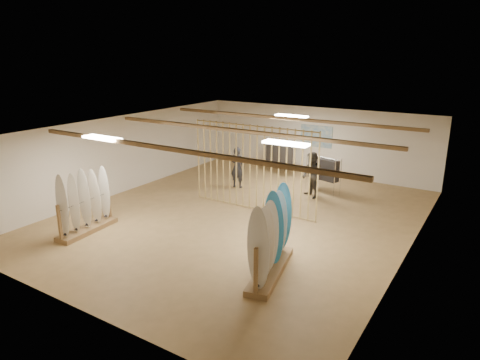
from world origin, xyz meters
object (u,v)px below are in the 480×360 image
Objects in this scene: rack_left at (86,211)px; shopper_b at (312,172)px; clothing_rack_b at (323,169)px; shopper_a at (237,165)px; clothing_rack_a at (279,153)px; rack_right at (271,247)px.

shopper_b is (4.23, 6.26, 0.30)m from rack_left.
clothing_rack_b is 0.77× the size of shopper_a.
clothing_rack_a is (1.92, 8.25, 0.33)m from rack_left.
shopper_a is at bearing -82.92° from clothing_rack_a.
shopper_a is 0.96× the size of shopper_b.
rack_right is 1.80× the size of clothing_rack_b.
rack_right reaches higher than clothing_rack_b.
rack_left is 6.04m from shopper_a.
shopper_a is at bearing 71.97° from rack_left.
rack_left is at bearing -105.57° from clothing_rack_b.
rack_right is 6.47m from clothing_rack_b.
rack_left is 0.80× the size of rack_right.
clothing_rack_a is at bearing 175.07° from shopper_b.
clothing_rack_b is at bearing -160.87° from shopper_a.
rack_right reaches higher than rack_left.
clothing_rack_a is at bearing 71.94° from rack_left.
clothing_rack_a is at bearing -104.76° from shopper_a.
clothing_rack_a is 2.44m from shopper_a.
shopper_a is (-2.99, -1.13, -0.00)m from clothing_rack_b.
rack_left reaches higher than shopper_a.
rack_left reaches higher than clothing_rack_b.
rack_right is 1.67× the size of clothing_rack_a.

